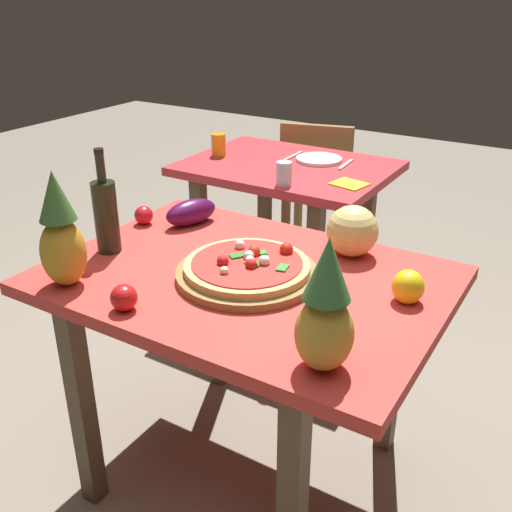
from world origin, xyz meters
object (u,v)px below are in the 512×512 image
object	(u,v)px
display_table	(246,304)
background_table	(287,190)
dining_chair	(318,184)
pizza	(248,265)
pineapple_left	(61,235)
napkin_folded	(349,184)
eggplant	(191,212)
drinking_glass_juice	(219,145)
fork_utensil	(293,156)
knife_utensil	(346,164)
tomato_at_corner	(144,215)
dinner_plate	(319,159)
wine_bottle	(106,214)
melon	(352,231)
drinking_glass_water	(284,173)
pineapple_right	(325,312)
tomato_by_bottle	(124,298)
bell_pepper	(408,287)
pizza_board	(247,274)

from	to	relation	value
display_table	background_table	size ratio (longest dim) A/B	1.22
dining_chair	pizza	distance (m)	1.80
pineapple_left	napkin_folded	size ratio (longest dim) A/B	2.42
eggplant	drinking_glass_juice	xyz separation A→B (m)	(-0.43, 0.80, 0.01)
fork_utensil	knife_utensil	world-z (taller)	same
tomato_at_corner	dinner_plate	bearing A→B (deg)	80.31
pizza	wine_bottle	distance (m)	0.49
melon	drinking_glass_water	distance (m)	0.72
pineapple_left	dining_chair	bearing A→B (deg)	94.47
pineapple_left	knife_utensil	distance (m)	1.54
wine_bottle	dinner_plate	bearing A→B (deg)	84.59
dining_chair	napkin_folded	bearing A→B (deg)	109.31
pineapple_right	dinner_plate	size ratio (longest dim) A/B	1.45
eggplant	tomato_by_bottle	distance (m)	0.61
background_table	bell_pepper	size ratio (longest dim) A/B	9.87
knife_utensil	pineapple_right	bearing A→B (deg)	-72.26
tomato_by_bottle	fork_utensil	world-z (taller)	tomato_by_bottle
background_table	pineapple_right	world-z (taller)	pineapple_right
dining_chair	napkin_folded	world-z (taller)	dining_chair
pizza_board	napkin_folded	world-z (taller)	pizza_board
bell_pepper	tomato_at_corner	world-z (taller)	bell_pepper
pizza_board	fork_utensil	distance (m)	1.31
eggplant	dinner_plate	bearing A→B (deg)	87.92
tomato_by_bottle	fork_utensil	bearing A→B (deg)	101.74
background_table	tomato_at_corner	bearing A→B (deg)	-94.74
bell_pepper	fork_utensil	bearing A→B (deg)	130.43
bell_pepper	eggplant	world-z (taller)	bell_pepper
wine_bottle	drinking_glass_water	xyz separation A→B (m)	(0.15, 0.88, -0.08)
knife_utensil	pineapple_left	bearing A→B (deg)	-101.54
dining_chair	eggplant	distance (m)	1.47
fork_utensil	pizza	bearing A→B (deg)	-67.36
fork_utensil	melon	bearing A→B (deg)	-52.34
pizza	pineapple_left	size ratio (longest dim) A/B	1.09
tomato_by_bottle	dining_chair	bearing A→B (deg)	101.18
fork_utensil	knife_utensil	distance (m)	0.28
wine_bottle	melon	distance (m)	0.77
pizza	fork_utensil	distance (m)	1.31
bell_pepper	knife_utensil	distance (m)	1.29
pizza	melon	size ratio (longest dim) A/B	2.28
drinking_glass_juice	melon	bearing A→B (deg)	-35.86
pizza_board	eggplant	xyz separation A→B (m)	(-0.39, 0.25, 0.03)
eggplant	fork_utensil	xyz separation A→B (m)	(-0.11, 0.96, -0.04)
napkin_folded	display_table	bearing A→B (deg)	-85.58
display_table	pizza_board	size ratio (longest dim) A/B	2.78
pizza	knife_utensil	size ratio (longest dim) A/B	2.05
bell_pepper	wine_bottle	bearing A→B (deg)	-169.07
tomato_at_corner	pineapple_right	bearing A→B (deg)	-25.93
wine_bottle	napkin_folded	size ratio (longest dim) A/B	2.40
pizza_board	fork_utensil	size ratio (longest dim) A/B	2.32
drinking_glass_juice	napkin_folded	size ratio (longest dim) A/B	0.76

